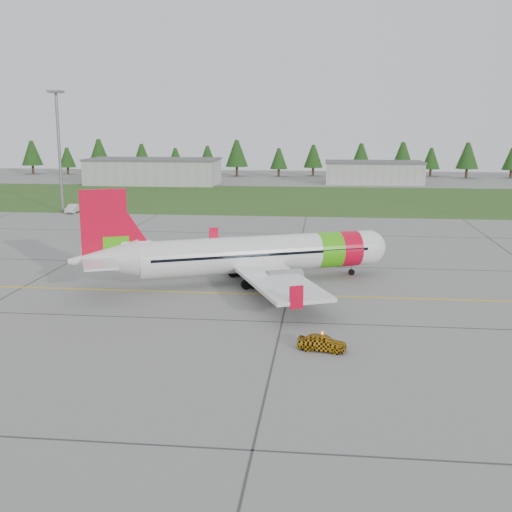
# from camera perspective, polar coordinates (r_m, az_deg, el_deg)

# --- Properties ---
(ground) EXTENTS (320.00, 320.00, 0.00)m
(ground) POSITION_cam_1_polar(r_m,az_deg,el_deg) (51.67, -8.85, -5.46)
(ground) COLOR gray
(ground) RESTS_ON ground
(aircraft) EXTENTS (29.65, 28.16, 9.43)m
(aircraft) POSITION_cam_1_polar(r_m,az_deg,el_deg) (61.71, -0.36, 0.13)
(aircraft) COLOR white
(aircraft) RESTS_ON ground
(follow_me_car) EXTENTS (1.38, 1.54, 3.35)m
(follow_me_car) POSITION_cam_1_polar(r_m,az_deg,el_deg) (43.76, 5.93, -6.27)
(follow_me_car) COLOR #F8AE0D
(follow_me_car) RESTS_ON ground
(service_van) EXTENTS (1.60, 1.52, 4.43)m
(service_van) POSITION_cam_1_polar(r_m,az_deg,el_deg) (114.34, -16.00, 4.82)
(service_van) COLOR silver
(service_van) RESTS_ON ground
(grass_strip) EXTENTS (320.00, 50.00, 0.03)m
(grass_strip) POSITION_cam_1_polar(r_m,az_deg,el_deg) (131.13, 0.47, 5.15)
(grass_strip) COLOR #30561E
(grass_strip) RESTS_ON ground
(taxi_guideline) EXTENTS (120.00, 0.25, 0.02)m
(taxi_guideline) POSITION_cam_1_polar(r_m,az_deg,el_deg) (59.11, -6.85, -3.18)
(taxi_guideline) COLOR gold
(taxi_guideline) RESTS_ON ground
(hangar_west) EXTENTS (32.00, 14.00, 6.00)m
(hangar_west) POSITION_cam_1_polar(r_m,az_deg,el_deg) (163.85, -9.09, 7.38)
(hangar_west) COLOR #A8A8A3
(hangar_west) RESTS_ON ground
(hangar_east) EXTENTS (24.00, 12.00, 5.20)m
(hangar_east) POSITION_cam_1_polar(r_m,az_deg,el_deg) (166.48, 10.42, 7.26)
(hangar_east) COLOR #A8A8A3
(hangar_east) RESTS_ON ground
(floodlight_mast) EXTENTS (0.50, 0.50, 20.00)m
(floodlight_mast) POSITION_cam_1_polar(r_m,az_deg,el_deg) (114.97, -17.07, 8.69)
(floodlight_mast) COLOR slate
(floodlight_mast) RESTS_ON ground
(treeline) EXTENTS (160.00, 8.00, 10.00)m
(treeline) POSITION_cam_1_polar(r_m,az_deg,el_deg) (186.33, 2.25, 8.65)
(treeline) COLOR #1C3F14
(treeline) RESTS_ON ground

